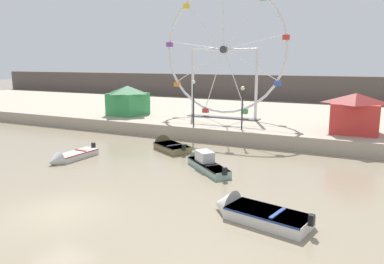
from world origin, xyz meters
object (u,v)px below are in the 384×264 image
object	(u,v)px
motorboat_olive_wood	(167,146)
promenade_lamp_near	(194,97)
motorboat_pale_grey	(69,157)
promenade_lamp_far	(242,101)
motorboat_white_red_stripe	(250,212)
carnival_booth_red_striped	(355,112)
carnival_booth_green_kiosk	(128,100)
motorboat_seafoam	(203,162)
ferris_wheel_white_frame	(224,52)

from	to	relation	value
motorboat_olive_wood	promenade_lamp_near	bearing A→B (deg)	-62.92
motorboat_pale_grey	promenade_lamp_far	size ratio (longest dim) A/B	1.18
motorboat_pale_grey	motorboat_white_red_stripe	distance (m)	14.47
carnival_booth_red_striped	carnival_booth_green_kiosk	size ratio (longest dim) A/B	0.96
motorboat_seafoam	carnival_booth_red_striped	size ratio (longest dim) A/B	1.20
motorboat_pale_grey	ferris_wheel_white_frame	distance (m)	18.41
motorboat_white_red_stripe	promenade_lamp_near	distance (m)	17.06
ferris_wheel_white_frame	promenade_lamp_far	xyz separation A→B (m)	(3.92, -5.67, -4.13)
carnival_booth_green_kiosk	promenade_lamp_near	distance (m)	10.30
motorboat_pale_grey	motorboat_seafoam	distance (m)	9.23
ferris_wheel_white_frame	promenade_lamp_near	bearing A→B (deg)	-92.47
promenade_lamp_far	promenade_lamp_near	bearing A→B (deg)	-173.53
motorboat_olive_wood	promenade_lamp_far	distance (m)	7.15
ferris_wheel_white_frame	motorboat_seafoam	bearing A→B (deg)	-73.36
motorboat_olive_wood	motorboat_pale_grey	bearing A→B (deg)	83.98
carnival_booth_green_kiosk	carnival_booth_red_striped	bearing A→B (deg)	2.62
motorboat_olive_wood	promenade_lamp_near	distance (m)	5.41
motorboat_pale_grey	promenade_lamp_near	world-z (taller)	promenade_lamp_near
motorboat_pale_grey	promenade_lamp_near	xyz separation A→B (m)	(4.53, 10.03, 3.48)
motorboat_pale_grey	carnival_booth_green_kiosk	size ratio (longest dim) A/B	1.04
motorboat_seafoam	promenade_lamp_far	world-z (taller)	promenade_lamp_far
promenade_lamp_near	motorboat_olive_wood	bearing A→B (deg)	-93.12
motorboat_seafoam	promenade_lamp_far	size ratio (longest dim) A/B	1.31
motorboat_olive_wood	carnival_booth_red_striped	distance (m)	14.83
carnival_booth_red_striped	motorboat_pale_grey	bearing A→B (deg)	-144.10
motorboat_olive_wood	ferris_wheel_white_frame	bearing A→B (deg)	-62.53
carnival_booth_green_kiosk	motorboat_seafoam	bearing A→B (deg)	-34.40
motorboat_olive_wood	motorboat_white_red_stripe	distance (m)	13.65
carnival_booth_red_striped	promenade_lamp_near	distance (m)	12.93
motorboat_olive_wood	motorboat_white_red_stripe	bearing A→B (deg)	165.33
carnival_booth_green_kiosk	promenade_lamp_near	xyz separation A→B (m)	(9.55, -3.73, 1.01)
motorboat_pale_grey	ferris_wheel_white_frame	world-z (taller)	ferris_wheel_white_frame
motorboat_white_red_stripe	promenade_lamp_far	distance (m)	15.53
promenade_lamp_far	motorboat_pale_grey	bearing A→B (deg)	-129.69
promenade_lamp_far	motorboat_white_red_stripe	bearing A→B (deg)	-69.74
motorboat_white_red_stripe	promenade_lamp_far	size ratio (longest dim) A/B	1.31
motorboat_olive_wood	promenade_lamp_near	xyz separation A→B (m)	(0.23, 4.15, 3.46)
motorboat_olive_wood	motorboat_seafoam	bearing A→B (deg)	173.84
carnival_booth_red_striped	carnival_booth_green_kiosk	distance (m)	22.10
motorboat_pale_grey	motorboat_seafoam	size ratio (longest dim) A/B	0.90
promenade_lamp_near	promenade_lamp_far	distance (m)	4.22
motorboat_pale_grey	ferris_wheel_white_frame	size ratio (longest dim) A/B	0.33
motorboat_seafoam	carnival_booth_green_kiosk	bearing A→B (deg)	1.94
motorboat_olive_wood	motorboat_seafoam	size ratio (longest dim) A/B	0.89
motorboat_seafoam	promenade_lamp_far	distance (m)	8.59
motorboat_seafoam	ferris_wheel_white_frame	distance (m)	16.01
motorboat_white_red_stripe	carnival_booth_green_kiosk	world-z (taller)	carnival_booth_green_kiosk
motorboat_pale_grey	carnival_booth_red_striped	xyz separation A→B (m)	(17.08, 13.00, 2.51)
carnival_booth_red_striped	promenade_lamp_near	world-z (taller)	promenade_lamp_near
motorboat_olive_wood	motorboat_seafoam	distance (m)	5.68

